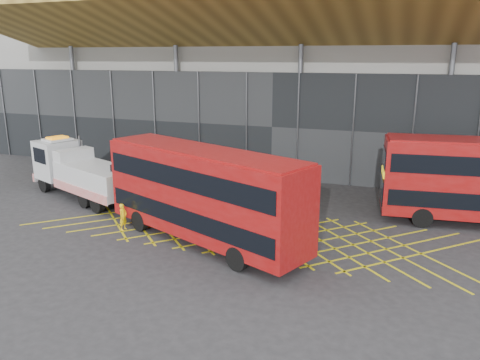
% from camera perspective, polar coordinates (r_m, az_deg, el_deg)
% --- Properties ---
extents(ground_plane, '(120.00, 120.00, 0.00)m').
position_cam_1_polar(ground_plane, '(26.97, -7.13, -5.14)').
color(ground_plane, '#28272A').
extents(road_markings, '(24.76, 7.16, 0.01)m').
position_cam_1_polar(road_markings, '(25.48, 0.97, -6.23)').
color(road_markings, yellow).
rests_on(road_markings, ground_plane).
extents(construction_building, '(55.00, 23.97, 18.00)m').
position_cam_1_polar(construction_building, '(42.03, 6.72, 14.52)').
color(construction_building, gray).
rests_on(construction_building, ground_plane).
extents(recovery_truck, '(10.81, 5.97, 3.86)m').
position_cam_1_polar(recovery_truck, '(32.61, -18.80, 0.97)').
color(recovery_truck, black).
rests_on(recovery_truck, ground_plane).
extents(bus_towed, '(11.97, 7.07, 4.83)m').
position_cam_1_polar(bus_towed, '(23.22, -4.56, -1.44)').
color(bus_towed, maroon).
rests_on(bus_towed, ground_plane).
extents(worker, '(0.38, 0.55, 1.48)m').
position_cam_1_polar(worker, '(26.20, -14.06, -4.38)').
color(worker, yellow).
rests_on(worker, ground_plane).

